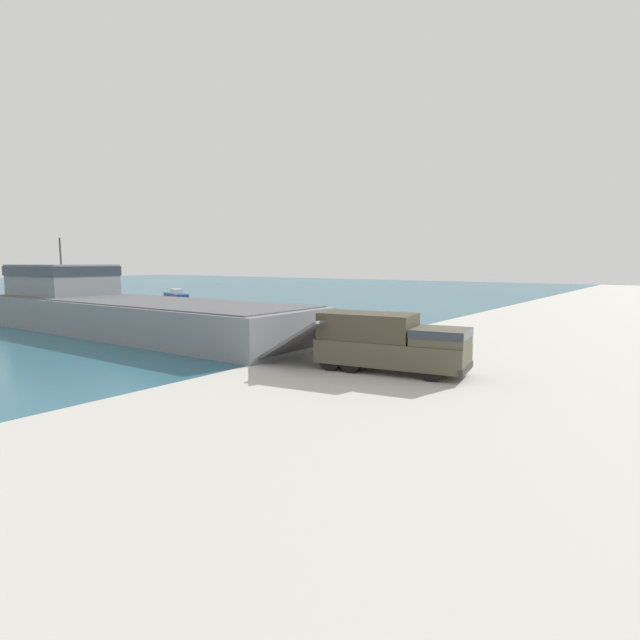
{
  "coord_description": "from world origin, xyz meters",
  "views": [
    {
      "loc": [
        -24.03,
        -13.6,
        5.52
      ],
      "look_at": [
        -1.71,
        3.14,
        2.31
      ],
      "focal_mm": 28.0,
      "sensor_mm": 36.0,
      "label": 1
    }
  ],
  "objects_px": {
    "landing_craft": "(120,307)",
    "soldier_on_ramp": "(391,340)",
    "military_truck": "(390,342)",
    "moored_boat_a": "(176,295)",
    "cargo_crate": "(404,358)"
  },
  "relations": [
    {
      "from": "cargo_crate",
      "to": "soldier_on_ramp",
      "type": "bearing_deg",
      "value": 48.88
    },
    {
      "from": "landing_craft",
      "to": "soldier_on_ramp",
      "type": "xyz_separation_m",
      "value": [
        3.07,
        -23.25,
        -0.9
      ]
    },
    {
      "from": "military_truck",
      "to": "cargo_crate",
      "type": "bearing_deg",
      "value": 88.07
    },
    {
      "from": "landing_craft",
      "to": "moored_boat_a",
      "type": "distance_m",
      "value": 40.2
    },
    {
      "from": "landing_craft",
      "to": "soldier_on_ramp",
      "type": "relative_size",
      "value": 20.62
    },
    {
      "from": "soldier_on_ramp",
      "to": "cargo_crate",
      "type": "height_order",
      "value": "soldier_on_ramp"
    },
    {
      "from": "landing_craft",
      "to": "cargo_crate",
      "type": "xyz_separation_m",
      "value": [
        1.72,
        -24.8,
        -1.57
      ]
    },
    {
      "from": "military_truck",
      "to": "moored_boat_a",
      "type": "distance_m",
      "value": 61.14
    },
    {
      "from": "soldier_on_ramp",
      "to": "moored_boat_a",
      "type": "relative_size",
      "value": 0.22
    },
    {
      "from": "landing_craft",
      "to": "moored_boat_a",
      "type": "relative_size",
      "value": 4.57
    },
    {
      "from": "landing_craft",
      "to": "military_truck",
      "type": "height_order",
      "value": "landing_craft"
    },
    {
      "from": "soldier_on_ramp",
      "to": "cargo_crate",
      "type": "distance_m",
      "value": 2.16
    },
    {
      "from": "military_truck",
      "to": "soldier_on_ramp",
      "type": "distance_m",
      "value": 4.0
    },
    {
      "from": "military_truck",
      "to": "soldier_on_ramp",
      "type": "relative_size",
      "value": 4.5
    },
    {
      "from": "military_truck",
      "to": "moored_boat_a",
      "type": "xyz_separation_m",
      "value": [
        27.99,
        54.35,
        -1.08
      ]
    }
  ]
}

